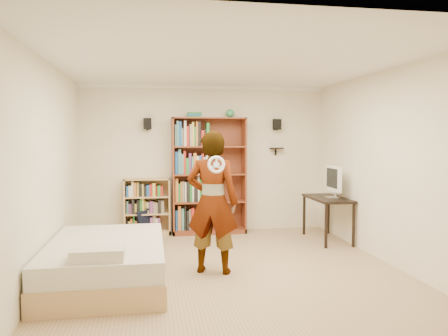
# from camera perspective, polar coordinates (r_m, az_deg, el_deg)

# --- Properties ---
(ground) EXTENTS (4.50, 5.00, 0.01)m
(ground) POSITION_cam_1_polar(r_m,az_deg,el_deg) (5.91, 0.62, -13.26)
(ground) COLOR tan
(ground) RESTS_ON ground
(room_shell) EXTENTS (4.52, 5.02, 2.71)m
(room_shell) POSITION_cam_1_polar(r_m,az_deg,el_deg) (5.64, 0.64, 4.09)
(room_shell) COLOR white
(room_shell) RESTS_ON ground
(crown_molding) EXTENTS (4.50, 5.00, 0.06)m
(crown_molding) POSITION_cam_1_polar(r_m,az_deg,el_deg) (5.72, 0.65, 13.23)
(crown_molding) COLOR white
(crown_molding) RESTS_ON room_shell
(speaker_left) EXTENTS (0.14, 0.12, 0.20)m
(speaker_left) POSITION_cam_1_polar(r_m,az_deg,el_deg) (7.96, -9.96, 5.72)
(speaker_left) COLOR black
(speaker_left) RESTS_ON room_shell
(speaker_right) EXTENTS (0.14, 0.12, 0.20)m
(speaker_right) POSITION_cam_1_polar(r_m,az_deg,el_deg) (8.30, 6.93, 5.68)
(speaker_right) COLOR black
(speaker_right) RESTS_ON room_shell
(wall_shelf) EXTENTS (0.25, 0.16, 0.02)m
(wall_shelf) POSITION_cam_1_polar(r_m,az_deg,el_deg) (8.31, 6.89, 2.57)
(wall_shelf) COLOR black
(wall_shelf) RESTS_ON room_shell
(tall_bookshelf) EXTENTS (1.34, 0.39, 2.11)m
(tall_bookshelf) POSITION_cam_1_polar(r_m,az_deg,el_deg) (7.96, -1.97, -1.02)
(tall_bookshelf) COLOR maroon
(tall_bookshelf) RESTS_ON ground
(low_bookshelf) EXTENTS (0.82, 0.31, 1.02)m
(low_bookshelf) POSITION_cam_1_polar(r_m,az_deg,el_deg) (8.00, -10.01, -4.99)
(low_bookshelf) COLOR tan
(low_bookshelf) RESTS_ON ground
(computer_desk) EXTENTS (0.54, 1.09, 0.74)m
(computer_desk) POSITION_cam_1_polar(r_m,az_deg,el_deg) (7.68, 13.35, -6.48)
(computer_desk) COLOR black
(computer_desk) RESTS_ON ground
(imac) EXTENTS (0.13, 0.54, 0.54)m
(imac) POSITION_cam_1_polar(r_m,az_deg,el_deg) (7.56, 13.95, -1.76)
(imac) COLOR white
(imac) RESTS_ON computer_desk
(daybed) EXTENTS (1.38, 2.12, 0.62)m
(daybed) POSITION_cam_1_polar(r_m,az_deg,el_deg) (5.58, -15.09, -11.10)
(daybed) COLOR silver
(daybed) RESTS_ON ground
(person) EXTENTS (0.78, 0.64, 1.84)m
(person) POSITION_cam_1_polar(r_m,az_deg,el_deg) (5.64, -1.52, -4.48)
(person) COLOR black
(person) RESTS_ON ground
(wii_wheel) EXTENTS (0.21, 0.08, 0.22)m
(wii_wheel) POSITION_cam_1_polar(r_m,az_deg,el_deg) (5.25, -1.01, 0.45)
(wii_wheel) COLOR white
(wii_wheel) RESTS_ON person
(navy_bag) EXTENTS (0.42, 0.35, 0.48)m
(navy_bag) POSITION_cam_1_polar(r_m,az_deg,el_deg) (8.03, -10.13, -6.90)
(navy_bag) COLOR black
(navy_bag) RESTS_ON ground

